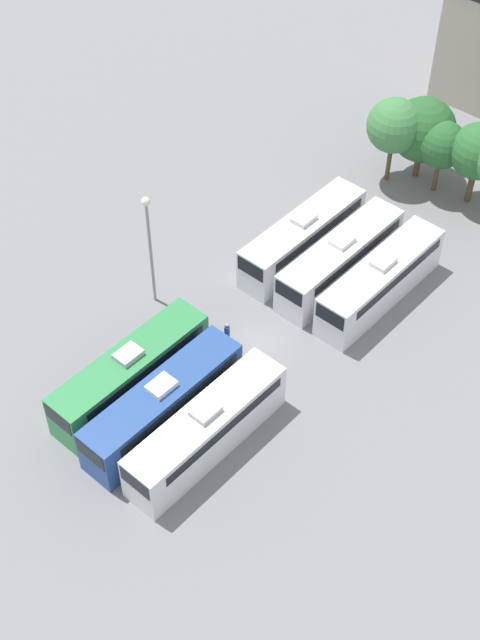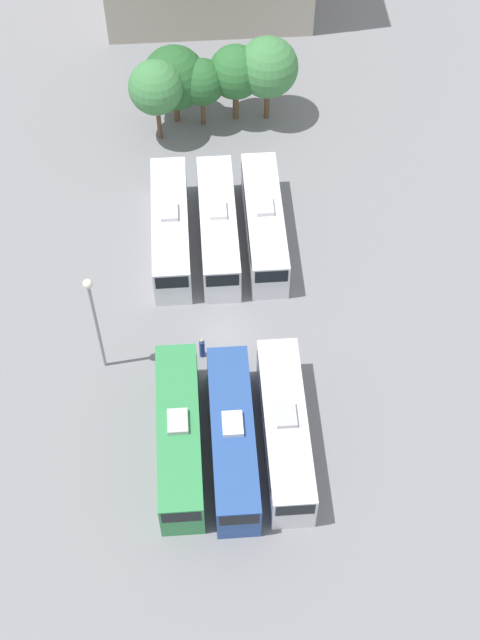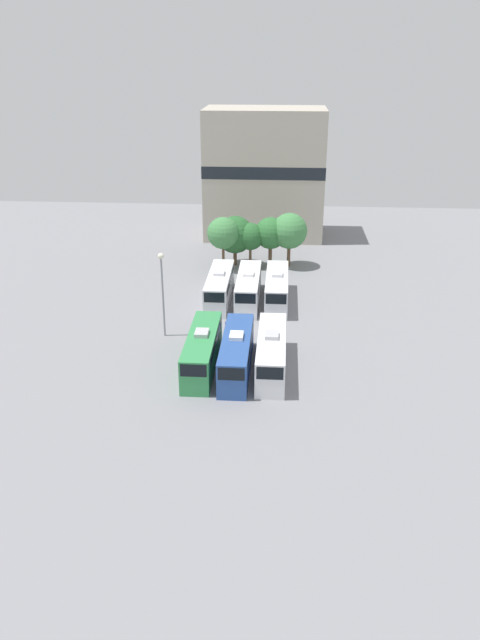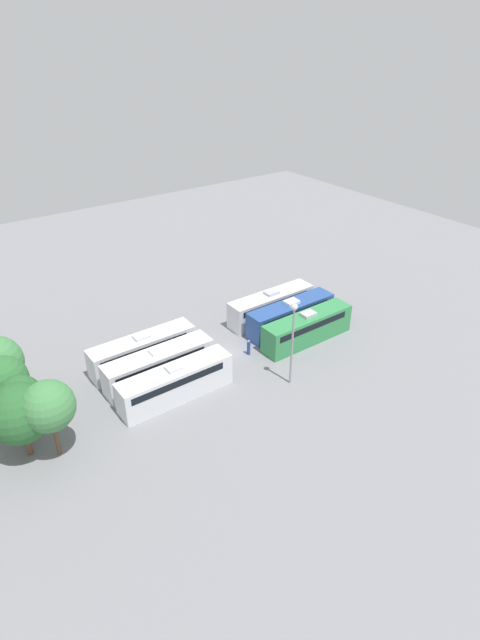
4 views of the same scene
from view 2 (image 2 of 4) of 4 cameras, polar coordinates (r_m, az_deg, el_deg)
ground_plane at (r=59.23m, az=-0.96°, el=-1.13°), size 115.21×115.21×0.00m
bus_0 at (r=53.44m, az=-3.91°, el=-7.33°), size 2.55×11.13×3.57m
bus_1 at (r=53.24m, az=-0.47°, el=-7.50°), size 2.55×11.13×3.57m
bus_2 at (r=53.58m, az=2.89°, el=-6.95°), size 2.55×11.13×3.57m
bus_3 at (r=63.19m, az=-4.46°, el=5.93°), size 2.55×11.13×3.57m
bus_4 at (r=63.13m, az=-1.41°, el=6.06°), size 2.55×11.13×3.57m
bus_5 at (r=63.36m, az=1.55°, el=6.28°), size 2.55×11.13×3.57m
worker_person at (r=57.78m, az=-2.44°, el=-1.81°), size 0.36×0.36×1.78m
light_pole at (r=53.94m, az=-9.35°, el=0.58°), size 0.60×0.60×8.76m
tree_0 at (r=69.31m, az=-5.42°, el=14.59°), size 4.17×4.17×7.01m
tree_1 at (r=71.22m, az=-4.23°, el=15.20°), size 4.97×4.97×6.69m
tree_2 at (r=70.75m, az=-2.46°, el=14.96°), size 3.61×3.61×5.99m
tree_3 at (r=71.10m, az=-0.28°, el=15.58°), size 4.21×4.21×6.62m
tree_4 at (r=70.97m, az=1.80°, el=15.86°), size 4.72×4.72×7.25m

